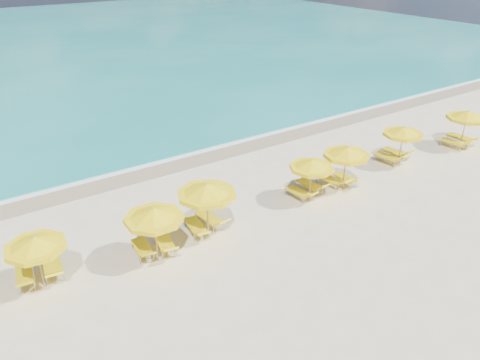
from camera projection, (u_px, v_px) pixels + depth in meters
ground_plane at (258, 216)px, 21.25m from camera, size 120.00×120.00×0.00m
ocean at (25, 45)px, 56.67m from camera, size 120.00×80.00×0.30m
wet_sand_band at (182, 160)px, 26.71m from camera, size 120.00×2.60×0.01m
foam_line at (176, 155)px, 27.30m from camera, size 120.00×1.20×0.03m
whitecap_near at (33, 131)px, 30.79m from camera, size 14.00×0.36×0.05m
whitecap_far at (175, 78)px, 42.96m from camera, size 18.00×0.30×0.05m
umbrella_1 at (35, 244)px, 16.04m from camera, size 2.60×2.60×2.18m
umbrella_2 at (154, 215)px, 17.49m from camera, size 3.02×3.02×2.33m
umbrella_3 at (207, 191)px, 18.91m from camera, size 2.47×2.47×2.50m
umbrella_4 at (312, 165)px, 21.80m from camera, size 2.31×2.31×2.15m
umbrella_5 at (347, 152)px, 22.74m from camera, size 2.60×2.60×2.32m
umbrella_6 at (403, 132)px, 25.44m from camera, size 2.36×2.36×2.23m
umbrella_7 at (467, 116)px, 27.57m from camera, size 2.75×2.75×2.32m
lounger_1_left at (25, 279)px, 16.92m from camera, size 0.82×1.84×0.79m
lounger_1_right at (53, 268)px, 17.45m from camera, size 0.91×2.08×0.82m
lounger_2_left at (143, 251)px, 18.47m from camera, size 0.82×1.84×0.76m
lounger_2_right at (165, 246)px, 18.74m from camera, size 0.93×1.92×0.81m
lounger_3_left at (196, 229)px, 19.89m from camera, size 0.88×1.93×0.69m
lounger_3_right at (210, 222)px, 20.38m from camera, size 0.81×1.92×0.82m
lounger_4_left at (298, 195)px, 22.62m from camera, size 0.74×1.78×0.71m
lounger_4_right at (310, 188)px, 23.19m from camera, size 0.73×1.90×0.86m
lounger_5_left at (330, 182)px, 23.78m from camera, size 0.89×1.93×0.73m
lounger_5_right at (346, 180)px, 23.97m from camera, size 0.61×1.71×0.72m
lounger_6_left at (388, 160)px, 26.20m from camera, size 0.87×1.97×0.88m
lounger_6_right at (395, 155)px, 26.80m from camera, size 0.66×1.85×0.89m
lounger_7_left at (453, 144)px, 28.26m from camera, size 0.91×1.87×0.72m
lounger_7_right at (461, 140)px, 28.78m from camera, size 0.74×2.06×0.85m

